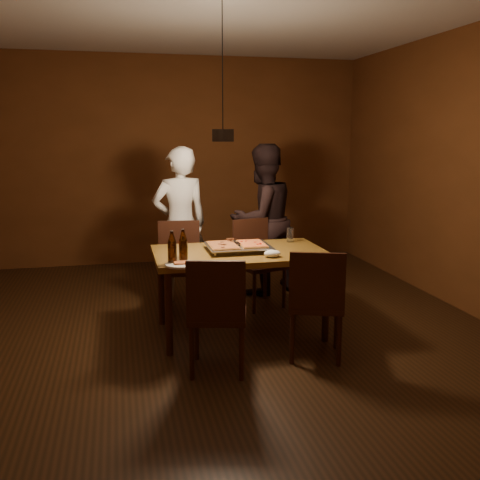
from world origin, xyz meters
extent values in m
plane|color=#321C0D|center=(0.00, 0.00, 0.00)|extent=(6.00, 6.00, 0.00)
plane|color=brown|center=(0.00, 3.00, 1.40)|extent=(5.00, 0.00, 5.00)
plane|color=brown|center=(0.00, -3.00, 1.40)|extent=(5.00, 0.00, 5.00)
cube|color=brown|center=(0.16, 0.06, 0.72)|extent=(1.50, 0.90, 0.05)
cylinder|color=#38190F|center=(-0.51, -0.31, 0.35)|extent=(0.06, 0.06, 0.70)
cylinder|color=#38190F|center=(0.83, -0.31, 0.35)|extent=(0.06, 0.06, 0.70)
cylinder|color=#38190F|center=(-0.51, 0.43, 0.35)|extent=(0.06, 0.06, 0.70)
cylinder|color=#38190F|center=(0.83, 0.43, 0.35)|extent=(0.06, 0.06, 0.70)
cube|color=#38190F|center=(-0.29, 0.78, 0.43)|extent=(0.46, 0.46, 0.04)
cube|color=#38190F|center=(-0.28, 0.96, 0.67)|extent=(0.42, 0.07, 0.45)
cube|color=#38190F|center=(0.53, 0.75, 0.43)|extent=(0.53, 0.53, 0.04)
cube|color=#38190F|center=(0.47, 0.94, 0.67)|extent=(0.41, 0.15, 0.45)
cube|color=#38190F|center=(-0.18, -0.66, 0.43)|extent=(0.51, 0.51, 0.04)
cube|color=#38190F|center=(-0.22, -0.85, 0.67)|extent=(0.41, 0.13, 0.45)
cube|color=#38190F|center=(0.63, -0.58, 0.43)|extent=(0.54, 0.54, 0.04)
cube|color=#38190F|center=(0.57, -0.76, 0.67)|extent=(0.41, 0.17, 0.45)
cube|color=silver|center=(0.15, 0.09, 0.77)|extent=(0.58, 0.48, 0.05)
cube|color=maroon|center=(0.01, 0.08, 0.81)|extent=(0.24, 0.38, 0.02)
cube|color=gold|center=(0.27, 0.09, 0.81)|extent=(0.23, 0.35, 0.02)
cylinder|color=black|center=(-0.47, -0.28, 0.84)|extent=(0.07, 0.07, 0.17)
cone|color=black|center=(-0.47, -0.28, 0.97)|extent=(0.07, 0.07, 0.10)
cylinder|color=black|center=(-0.37, -0.21, 0.83)|extent=(0.07, 0.07, 0.17)
cone|color=black|center=(-0.37, -0.21, 0.97)|extent=(0.07, 0.07, 0.10)
cylinder|color=silver|center=(-0.35, -0.06, 0.80)|extent=(0.07, 0.07, 0.11)
cylinder|color=silver|center=(0.72, 0.36, 0.82)|extent=(0.07, 0.07, 0.14)
cylinder|color=white|center=(-0.41, -0.34, 0.76)|extent=(0.26, 0.26, 0.02)
cube|color=gold|center=(-0.41, -0.34, 0.77)|extent=(0.11, 0.09, 0.01)
ellipsoid|color=white|center=(0.37, -0.22, 0.78)|extent=(0.14, 0.11, 0.06)
imported|color=white|center=(-0.23, 1.19, 0.82)|extent=(0.66, 0.50, 1.64)
imported|color=black|center=(0.68, 1.24, 0.83)|extent=(0.99, 0.90, 1.66)
cylinder|color=black|center=(0.00, 0.00, 1.75)|extent=(0.18, 0.18, 0.10)
cylinder|color=black|center=(0.00, 0.00, 2.30)|extent=(0.01, 0.01, 1.00)
camera|label=1|loc=(-0.87, -4.40, 1.76)|focal=40.00mm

